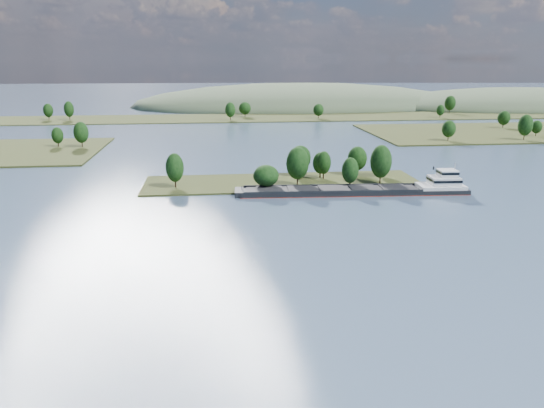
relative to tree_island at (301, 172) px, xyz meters
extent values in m
plane|color=#3E516B|center=(-6.63, -58.91, -4.17)|extent=(1800.00, 1800.00, 0.00)
cube|color=#2D3417|center=(-6.63, 1.09, -4.17)|extent=(100.00, 30.00, 1.20)
cylinder|color=black|center=(15.16, -11.31, -1.82)|extent=(0.50, 0.50, 3.50)
ellipsoid|color=black|center=(15.16, -11.31, 2.64)|extent=(5.87, 5.87, 9.00)
cylinder|color=black|center=(1.51, 11.05, -1.67)|extent=(0.50, 0.50, 3.78)
ellipsoid|color=black|center=(1.51, 11.05, 3.13)|extent=(8.06, 8.06, 9.72)
cylinder|color=black|center=(-2.25, -5.48, -1.32)|extent=(0.50, 0.50, 4.49)
ellipsoid|color=black|center=(-2.25, -5.48, 4.39)|extent=(8.12, 8.12, 11.55)
cylinder|color=black|center=(8.27, 6.15, -1.98)|extent=(0.50, 0.50, 3.17)
ellipsoid|color=black|center=(8.27, 6.15, 2.04)|extent=(5.67, 5.67, 8.14)
cylinder|color=black|center=(-13.98, -11.22, -2.15)|extent=(0.50, 0.50, 2.84)
ellipsoid|color=black|center=(-13.98, -11.22, 1.47)|extent=(8.78, 8.78, 7.30)
cylinder|color=black|center=(-44.88, -3.64, -1.59)|extent=(0.50, 0.50, 3.94)
ellipsoid|color=black|center=(-44.88, -3.64, 3.42)|extent=(6.27, 6.27, 10.14)
cylinder|color=black|center=(9.19, 4.39, -1.87)|extent=(0.50, 0.50, 3.38)
ellipsoid|color=black|center=(9.19, 4.39, 2.43)|extent=(5.48, 5.48, 8.70)
cylinder|color=black|center=(31.89, 5.67, -1.82)|extent=(0.50, 0.50, 3.50)
ellipsoid|color=black|center=(31.89, 5.67, 2.63)|extent=(5.84, 5.84, 8.99)
cylinder|color=black|center=(27.42, -6.78, -1.26)|extent=(0.50, 0.50, 4.62)
ellipsoid|color=black|center=(27.42, -6.78, 4.61)|extent=(7.67, 7.67, 11.87)
cylinder|color=black|center=(23.26, 9.16, -1.75)|extent=(0.50, 0.50, 3.62)
ellipsoid|color=black|center=(23.26, 9.16, 2.86)|extent=(7.49, 7.49, 9.32)
cylinder|color=black|center=(-97.04, 89.26, -1.28)|extent=(0.50, 0.50, 4.17)
ellipsoid|color=black|center=(-97.04, 89.26, 4.01)|extent=(7.42, 7.42, 10.71)
cylinder|color=black|center=(-109.34, 91.86, -1.75)|extent=(0.50, 0.50, 3.24)
ellipsoid|color=black|center=(-109.34, 91.86, 2.37)|extent=(5.87, 5.87, 8.33)
cylinder|color=black|center=(96.07, 88.93, -1.57)|extent=(0.50, 0.50, 3.59)
ellipsoid|color=black|center=(96.07, 88.93, 3.00)|extent=(7.41, 7.41, 9.23)
cylinder|color=black|center=(138.99, 87.23, -1.10)|extent=(0.50, 0.50, 4.54)
ellipsoid|color=black|center=(138.99, 87.23, 4.67)|extent=(7.95, 7.95, 11.66)
cylinder|color=black|center=(154.28, 100.41, -1.89)|extent=(0.50, 0.50, 2.95)
ellipsoid|color=black|center=(154.28, 100.41, 1.86)|extent=(6.07, 6.07, 7.59)
cylinder|color=black|center=(155.29, 137.86, -1.57)|extent=(0.50, 0.50, 3.59)
ellipsoid|color=black|center=(155.29, 137.86, 2.99)|extent=(7.94, 7.94, 9.23)
cube|color=#2D3417|center=(-6.63, 221.09, -4.17)|extent=(900.00, 60.00, 1.20)
cylinder|color=black|center=(-149.98, 220.91, -1.62)|extent=(0.50, 0.50, 3.90)
ellipsoid|color=black|center=(-149.98, 220.91, 3.34)|extent=(7.01, 7.01, 10.02)
cylinder|color=black|center=(141.17, 202.88, -1.97)|extent=(0.50, 0.50, 3.19)
ellipsoid|color=black|center=(141.17, 202.88, 2.09)|extent=(5.93, 5.93, 8.21)
cylinder|color=black|center=(-5.85, 225.73, -1.71)|extent=(0.50, 0.50, 3.71)
ellipsoid|color=black|center=(-5.85, 225.73, 3.01)|extent=(9.22, 9.22, 9.54)
cylinder|color=black|center=(163.28, 235.07, -1.23)|extent=(0.50, 0.50, 4.67)
ellipsoid|color=black|center=(163.28, 235.07, 4.70)|extent=(8.97, 8.97, 12.00)
cylinder|color=black|center=(-134.43, 217.66, -1.33)|extent=(0.50, 0.50, 4.48)
ellipsoid|color=black|center=(-134.43, 217.66, 4.36)|extent=(7.04, 7.04, 11.51)
cylinder|color=black|center=(48.44, 209.50, -1.80)|extent=(0.50, 0.50, 3.54)
ellipsoid|color=black|center=(48.44, 209.50, 2.70)|extent=(7.92, 7.92, 9.09)
cylinder|color=black|center=(-17.89, 203.36, -1.43)|extent=(0.50, 0.50, 4.26)
ellipsoid|color=black|center=(-17.89, 203.36, 3.99)|extent=(7.39, 7.39, 10.96)
ellipsoid|color=#43543A|center=(253.37, 291.09, -4.17)|extent=(260.00, 140.00, 36.00)
ellipsoid|color=#43543A|center=(53.37, 321.09, -4.17)|extent=(320.00, 160.00, 44.00)
cube|color=black|center=(15.31, -16.94, -3.69)|extent=(76.91, 13.76, 2.10)
cube|color=maroon|center=(15.31, -16.94, -4.12)|extent=(77.11, 13.97, 0.24)
cube|color=black|center=(7.93, -11.84, -2.35)|extent=(59.22, 3.65, 0.76)
cube|color=black|center=(7.41, -21.20, -2.35)|extent=(59.22, 3.65, 0.76)
cube|color=black|center=(7.67, -16.52, -2.49)|extent=(57.76, 11.76, 0.29)
cube|color=black|center=(-13.34, -15.36, -2.21)|extent=(9.03, 8.30, 0.33)
cube|color=black|center=(-2.83, -15.94, -2.21)|extent=(9.03, 8.30, 0.33)
cube|color=black|center=(7.67, -16.52, -2.21)|extent=(9.03, 8.30, 0.33)
cube|color=black|center=(18.17, -17.10, -2.21)|extent=(9.03, 8.30, 0.33)
cube|color=black|center=(28.67, -17.68, -2.21)|extent=(9.03, 8.30, 0.33)
cube|color=black|center=(-23.36, -14.81, -3.30)|extent=(3.34, 8.75, 1.91)
cylinder|color=black|center=(-22.41, -14.86, -1.97)|extent=(0.24, 0.24, 2.10)
cube|color=silver|center=(44.90, -18.57, -2.06)|extent=(15.78, 10.01, 1.15)
cube|color=silver|center=(45.86, -18.63, -0.15)|extent=(9.97, 8.17, 2.87)
cube|color=black|center=(45.86, -18.63, 0.23)|extent=(10.17, 8.37, 0.86)
cube|color=silver|center=(46.81, -18.68, 2.34)|extent=(6.05, 6.05, 2.10)
cube|color=black|center=(46.81, -18.68, 2.72)|extent=(6.25, 6.25, 0.76)
cube|color=silver|center=(46.81, -18.68, 3.48)|extent=(6.45, 6.45, 0.19)
cylinder|color=silver|center=(49.20, -18.81, 4.63)|extent=(0.20, 0.20, 2.49)
cylinder|color=black|center=(43.15, -15.60, 3.68)|extent=(0.50, 0.50, 1.15)
camera|label=1|loc=(-31.90, -185.77, 39.65)|focal=35.00mm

